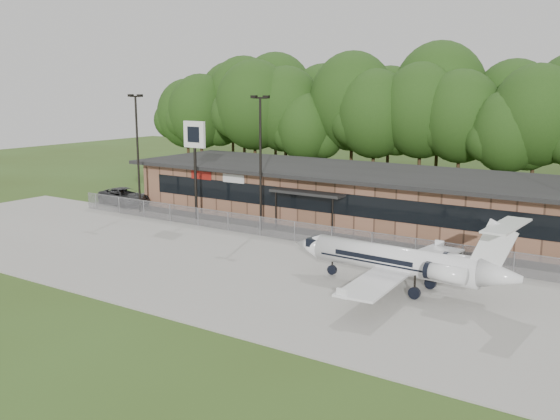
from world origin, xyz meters
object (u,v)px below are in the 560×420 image
Objects in this scene: terminal at (364,195)px; suv at (124,197)px; pole_sign at (195,145)px; business_jet at (403,262)px.

suv is (-21.82, -5.75, -1.38)m from terminal.
terminal is 14.33m from pole_sign.
business_jet is (9.61, -14.86, -0.57)m from terminal.
business_jet reaches higher than terminal.
terminal is 7.15× the size of suv.
terminal is at bearing 125.66° from business_jet.
suv is at bearing 166.60° from business_jet.
business_jet is 1.64× the size of pole_sign.
business_jet is 2.33× the size of suv.
terminal is at bearing 32.45° from pole_sign.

